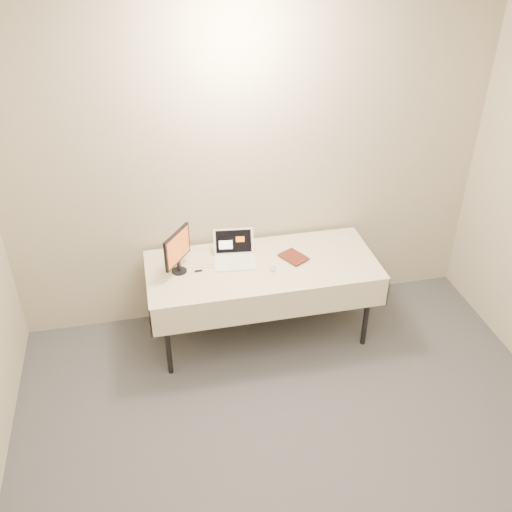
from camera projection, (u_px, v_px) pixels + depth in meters
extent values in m
cube|color=#C2B69C|center=(250.00, 171.00, 4.63)|extent=(4.00, 0.10, 2.70)
cylinder|color=black|center=(167.00, 340.00, 4.42)|extent=(0.04, 0.04, 0.69)
cylinder|color=black|center=(367.00, 311.00, 4.71)|extent=(0.04, 0.04, 0.69)
cylinder|color=black|center=(162.00, 295.00, 4.90)|extent=(0.04, 0.04, 0.69)
cylinder|color=black|center=(343.00, 272.00, 5.19)|extent=(0.04, 0.04, 0.69)
cube|color=gray|center=(262.00, 267.00, 4.60)|extent=(1.80, 0.75, 0.04)
cube|color=beige|center=(262.00, 265.00, 4.59)|extent=(1.86, 0.81, 0.01)
cube|color=beige|center=(274.00, 307.00, 4.33)|extent=(1.86, 0.01, 0.25)
cube|color=beige|center=(252.00, 252.00, 4.99)|extent=(1.86, 0.01, 0.25)
cube|color=beige|center=(148.00, 292.00, 4.50)|extent=(0.01, 0.81, 0.25)
cube|color=beige|center=(369.00, 264.00, 4.82)|extent=(0.01, 0.81, 0.25)
cube|color=white|center=(235.00, 263.00, 4.59)|extent=(0.35, 0.27, 0.02)
cube|color=white|center=(234.00, 241.00, 4.66)|extent=(0.34, 0.13, 0.20)
cube|color=black|center=(234.00, 241.00, 4.66)|extent=(0.30, 0.11, 0.17)
cylinder|color=black|center=(179.00, 271.00, 4.50)|extent=(0.17, 0.17, 0.01)
cube|color=black|center=(179.00, 266.00, 4.47)|extent=(0.03, 0.03, 0.09)
cube|color=black|center=(177.00, 247.00, 4.38)|extent=(0.22, 0.30, 0.26)
cube|color=#CE5618|center=(177.00, 247.00, 4.38)|extent=(0.18, 0.26, 0.23)
imported|color=maroon|center=(287.00, 251.00, 4.56)|extent=(0.15, 0.10, 0.22)
cube|color=black|center=(246.00, 243.00, 4.82)|extent=(0.12, 0.08, 0.05)
cube|color=#FF210C|center=(248.00, 244.00, 4.80)|extent=(0.08, 0.03, 0.02)
ellipsoid|color=silver|center=(273.00, 268.00, 4.52)|extent=(0.07, 0.10, 0.02)
cube|color=#ABD8AD|center=(285.00, 256.00, 4.68)|extent=(0.18, 0.26, 0.00)
cube|color=black|center=(198.00, 271.00, 4.50)|extent=(0.06, 0.02, 0.01)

